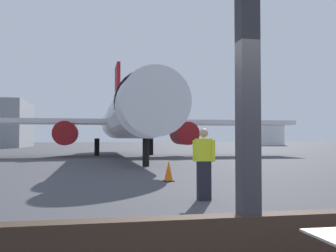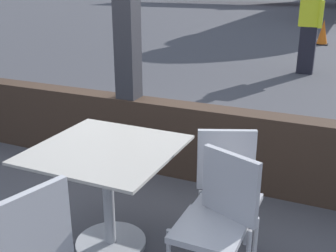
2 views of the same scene
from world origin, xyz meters
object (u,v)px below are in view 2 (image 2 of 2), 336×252
Objects in this scene: ground_crew_worker at (309,29)px; cafe_chair_window_left at (219,214)px; traffic_cone at (323,33)px; dining_table at (108,183)px; cafe_chair_window_right at (27,251)px; cafe_chair_aisle_left at (227,186)px.

cafe_chair_window_left is at bearing -87.63° from ground_crew_worker.
cafe_chair_window_left is at bearing -88.38° from traffic_cone.
cafe_chair_window_right is at bearing -84.75° from dining_table.
cafe_chair_window_right reaches higher than traffic_cone.
cafe_chair_aisle_left is 1.25× the size of traffic_cone.
ground_crew_worker is at bearing 92.37° from cafe_chair_window_left.
cafe_chair_window_left is at bearing -80.53° from cafe_chair_aisle_left.
dining_table is 6.72m from ground_crew_worker.
ground_crew_worker is 2.41× the size of traffic_cone.
dining_table is 1.04× the size of cafe_chair_aisle_left.
dining_table is at bearing -92.81° from traffic_cone.
traffic_cone is (0.45, 11.83, -0.22)m from cafe_chair_window_right.
dining_table is 10.95m from traffic_cone.
cafe_chair_window_right is 11.84m from traffic_cone.
cafe_chair_window_left is 11.06m from traffic_cone.
ground_crew_worker reaches higher than dining_table.
cafe_chair_window_left is at bearing -7.49° from dining_table.
cafe_chair_aisle_left reaches higher than dining_table.
ground_crew_worker is 4.29m from traffic_cone.
cafe_chair_aisle_left is (0.79, 0.27, 0.02)m from dining_table.
cafe_chair_window_left is 1.25× the size of traffic_cone.
cafe_chair_window_left reaches higher than traffic_cone.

